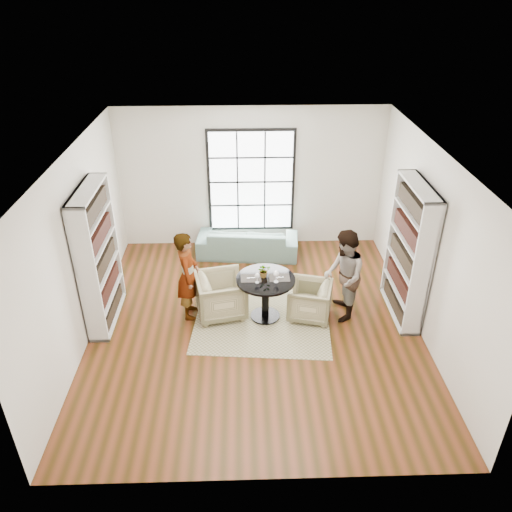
{
  "coord_description": "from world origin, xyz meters",
  "views": [
    {
      "loc": [
        -0.2,
        -6.82,
        5.27
      ],
      "look_at": [
        0.02,
        0.4,
        1.12
      ],
      "focal_mm": 35.0,
      "sensor_mm": 36.0,
      "label": 1
    }
  ],
  "objects_px": {
    "pedestal_table": "(266,289)",
    "wine_glass_right": "(276,274)",
    "armchair_right": "(309,301)",
    "wine_glass_left": "(257,276)",
    "sofa": "(248,241)",
    "person_right": "(344,276)",
    "flower_centerpiece": "(264,271)",
    "armchair_left": "(221,295)",
    "person_left": "(188,275)"
  },
  "relations": [
    {
      "from": "pedestal_table",
      "to": "person_left",
      "type": "height_order",
      "value": "person_left"
    },
    {
      "from": "pedestal_table",
      "to": "wine_glass_left",
      "type": "height_order",
      "value": "wine_glass_left"
    },
    {
      "from": "person_right",
      "to": "wine_glass_left",
      "type": "xyz_separation_m",
      "value": [
        -1.46,
        -0.12,
        0.11
      ]
    },
    {
      "from": "pedestal_table",
      "to": "person_right",
      "type": "distance_m",
      "value": 1.33
    },
    {
      "from": "pedestal_table",
      "to": "wine_glass_right",
      "type": "relative_size",
      "value": 4.76
    },
    {
      "from": "armchair_left",
      "to": "armchair_right",
      "type": "relative_size",
      "value": 1.16
    },
    {
      "from": "person_left",
      "to": "person_right",
      "type": "relative_size",
      "value": 0.98
    },
    {
      "from": "wine_glass_left",
      "to": "wine_glass_right",
      "type": "bearing_deg",
      "value": 1.7
    },
    {
      "from": "pedestal_table",
      "to": "wine_glass_right",
      "type": "distance_m",
      "value": 0.42
    },
    {
      "from": "armchair_right",
      "to": "armchair_left",
      "type": "bearing_deg",
      "value": -79.93
    },
    {
      "from": "sofa",
      "to": "armchair_right",
      "type": "xyz_separation_m",
      "value": [
        1.03,
        -2.23,
        0.02
      ]
    },
    {
      "from": "armchair_right",
      "to": "wine_glass_left",
      "type": "distance_m",
      "value": 1.09
    },
    {
      "from": "sofa",
      "to": "armchair_left",
      "type": "distance_m",
      "value": 2.16
    },
    {
      "from": "sofa",
      "to": "person_right",
      "type": "xyz_separation_m",
      "value": [
        1.58,
        -2.23,
        0.51
      ]
    },
    {
      "from": "armchair_right",
      "to": "person_right",
      "type": "relative_size",
      "value": 0.44
    },
    {
      "from": "flower_centerpiece",
      "to": "armchair_left",
      "type": "bearing_deg",
      "value": 174.5
    },
    {
      "from": "pedestal_table",
      "to": "armchair_left",
      "type": "bearing_deg",
      "value": 170.11
    },
    {
      "from": "armchair_left",
      "to": "person_left",
      "type": "distance_m",
      "value": 0.69
    },
    {
      "from": "wine_glass_left",
      "to": "pedestal_table",
      "type": "bearing_deg",
      "value": 39.23
    },
    {
      "from": "pedestal_table",
      "to": "armchair_right",
      "type": "distance_m",
      "value": 0.8
    },
    {
      "from": "sofa",
      "to": "flower_centerpiece",
      "type": "height_order",
      "value": "flower_centerpiece"
    },
    {
      "from": "armchair_left",
      "to": "wine_glass_right",
      "type": "relative_size",
      "value": 3.97
    },
    {
      "from": "armchair_right",
      "to": "person_right",
      "type": "distance_m",
      "value": 0.74
    },
    {
      "from": "armchair_right",
      "to": "person_right",
      "type": "bearing_deg",
      "value": 104.86
    },
    {
      "from": "sofa",
      "to": "armchair_right",
      "type": "height_order",
      "value": "armchair_right"
    },
    {
      "from": "wine_glass_right",
      "to": "flower_centerpiece",
      "type": "distance_m",
      "value": 0.26
    },
    {
      "from": "wine_glass_left",
      "to": "wine_glass_right",
      "type": "distance_m",
      "value": 0.31
    },
    {
      "from": "pedestal_table",
      "to": "flower_centerpiece",
      "type": "xyz_separation_m",
      "value": [
        -0.03,
        0.06,
        0.34
      ]
    },
    {
      "from": "armchair_right",
      "to": "person_right",
      "type": "xyz_separation_m",
      "value": [
        0.55,
        0.0,
        0.49
      ]
    },
    {
      "from": "armchair_left",
      "to": "flower_centerpiece",
      "type": "height_order",
      "value": "flower_centerpiece"
    },
    {
      "from": "armchair_right",
      "to": "person_right",
      "type": "height_order",
      "value": "person_right"
    },
    {
      "from": "sofa",
      "to": "wine_glass_right",
      "type": "xyz_separation_m",
      "value": [
        0.44,
        -2.35,
        0.64
      ]
    },
    {
      "from": "armchair_right",
      "to": "flower_centerpiece",
      "type": "relative_size",
      "value": 3.06
    },
    {
      "from": "sofa",
      "to": "person_right",
      "type": "distance_m",
      "value": 2.78
    },
    {
      "from": "person_right",
      "to": "sofa",
      "type": "bearing_deg",
      "value": -142.18
    },
    {
      "from": "armchair_left",
      "to": "flower_centerpiece",
      "type": "bearing_deg",
      "value": -107.55
    },
    {
      "from": "armchair_left",
      "to": "person_right",
      "type": "relative_size",
      "value": 0.51
    },
    {
      "from": "person_left",
      "to": "wine_glass_left",
      "type": "height_order",
      "value": "person_left"
    },
    {
      "from": "armchair_left",
      "to": "person_right",
      "type": "height_order",
      "value": "person_right"
    },
    {
      "from": "armchair_right",
      "to": "wine_glass_left",
      "type": "relative_size",
      "value": 4.0
    },
    {
      "from": "wine_glass_right",
      "to": "flower_centerpiece",
      "type": "bearing_deg",
      "value": 138.42
    },
    {
      "from": "person_left",
      "to": "flower_centerpiece",
      "type": "relative_size",
      "value": 6.81
    },
    {
      "from": "armchair_right",
      "to": "sofa",
      "type": "bearing_deg",
      "value": -140.36
    },
    {
      "from": "person_right",
      "to": "armchair_right",
      "type": "bearing_deg",
      "value": -87.47
    },
    {
      "from": "armchair_right",
      "to": "flower_centerpiece",
      "type": "distance_m",
      "value": 0.98
    },
    {
      "from": "person_left",
      "to": "sofa",
      "type": "bearing_deg",
      "value": -27.49
    },
    {
      "from": "person_left",
      "to": "person_right",
      "type": "xyz_separation_m",
      "value": [
        2.62,
        -0.13,
        0.02
      ]
    },
    {
      "from": "sofa",
      "to": "armchair_right",
      "type": "relative_size",
      "value": 2.92
    },
    {
      "from": "person_right",
      "to": "wine_glass_right",
      "type": "height_order",
      "value": "person_right"
    },
    {
      "from": "pedestal_table",
      "to": "armchair_right",
      "type": "xyz_separation_m",
      "value": [
        0.76,
        0.01,
        -0.25
      ]
    }
  ]
}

